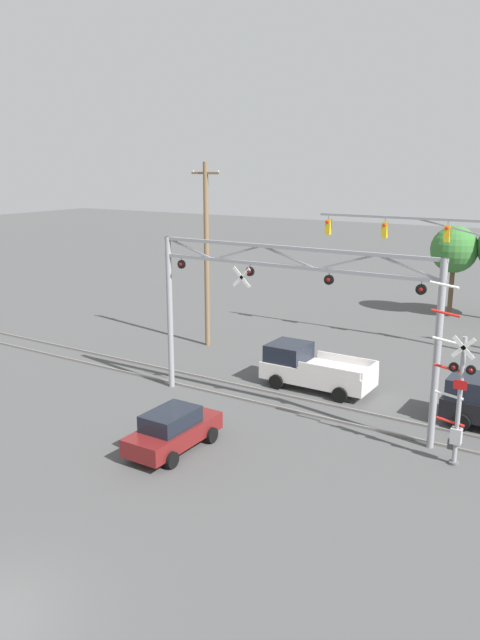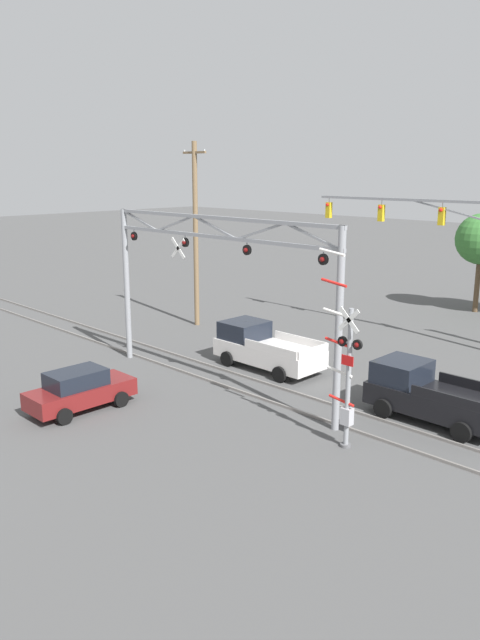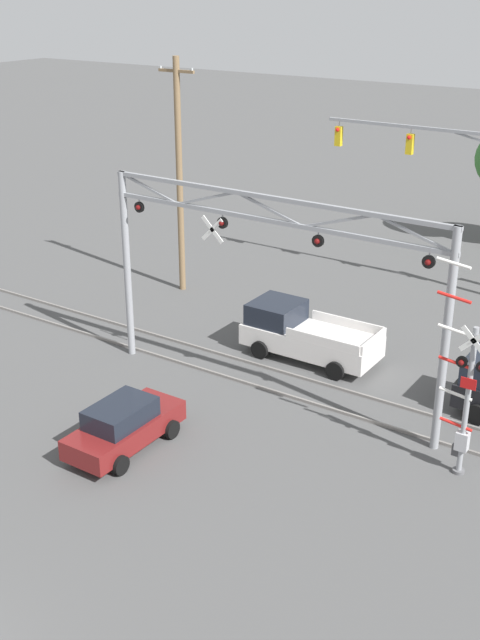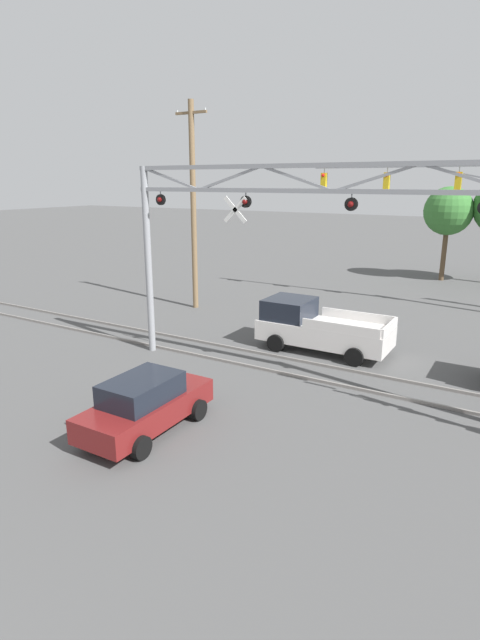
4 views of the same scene
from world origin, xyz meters
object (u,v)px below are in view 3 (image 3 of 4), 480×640
at_px(pickup_truck_lead, 304,334).
at_px(utility_pole_left, 179,176).
at_px(crossing_gantry, 268,265).
at_px(sedan_waiting, 124,425).
at_px(crossing_signal_mast, 464,401).

height_order(pickup_truck_lead, utility_pole_left, utility_pole_left).
distance_m(crossing_gantry, sedan_waiting, 6.77).
distance_m(pickup_truck_lead, sedan_waiting, 8.71).
relative_size(crossing_gantry, crossing_signal_mast, 1.94).
relative_size(crossing_gantry, pickup_truck_lead, 2.41).
xyz_separation_m(crossing_gantry, utility_pole_left, (-8.57, 6.54, 0.57)).
bearing_deg(utility_pole_left, crossing_gantry, -37.35).
bearing_deg(sedan_waiting, pickup_truck_lead, 81.14).
bearing_deg(crossing_gantry, utility_pole_left, 142.65).
relative_size(pickup_truck_lead, sedan_waiting, 1.28).
xyz_separation_m(crossing_gantry, sedan_waiting, (-1.80, -5.21, -3.92)).
bearing_deg(crossing_signal_mast, pickup_truck_lead, 150.13).
bearing_deg(pickup_truck_lead, utility_pole_left, 158.77).
relative_size(sedan_waiting, utility_pole_left, 0.39).
distance_m(crossing_gantry, pickup_truck_lead, 5.10).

